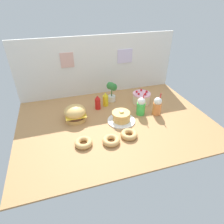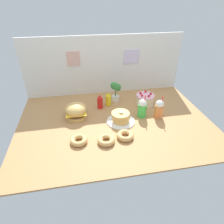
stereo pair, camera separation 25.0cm
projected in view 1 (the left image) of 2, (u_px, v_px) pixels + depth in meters
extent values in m
cube|color=#B27F4C|center=(116.00, 122.00, 2.52)|extent=(2.48, 1.77, 0.02)
cube|color=silver|center=(98.00, 66.00, 2.98)|extent=(2.48, 0.03, 0.91)
cube|color=#D8A599|center=(67.00, 60.00, 2.77)|extent=(0.19, 0.01, 0.22)
cube|color=silver|center=(125.00, 56.00, 3.00)|extent=(0.24, 0.01, 0.21)
cylinder|color=#DBA859|center=(76.00, 118.00, 2.53)|extent=(0.28, 0.28, 0.05)
cylinder|color=#59331E|center=(76.00, 115.00, 2.51)|extent=(0.25, 0.25, 0.04)
cube|color=yellow|center=(75.00, 114.00, 2.49)|extent=(0.26, 0.26, 0.01)
ellipsoid|color=#E5B260|center=(75.00, 111.00, 2.48)|extent=(0.28, 0.28, 0.16)
cylinder|color=white|center=(121.00, 121.00, 2.50)|extent=(0.36, 0.36, 0.02)
cylinder|color=#E0AD5B|center=(122.00, 119.00, 2.49)|extent=(0.22, 0.22, 0.03)
cylinder|color=#E0AD5B|center=(122.00, 117.00, 2.48)|extent=(0.22, 0.22, 0.03)
cylinder|color=#E0AD5B|center=(122.00, 115.00, 2.46)|extent=(0.22, 0.22, 0.03)
cylinder|color=#E0AD5B|center=(121.00, 113.00, 2.45)|extent=(0.23, 0.23, 0.03)
cube|color=#F7E072|center=(122.00, 112.00, 2.43)|extent=(0.05, 0.05, 0.02)
cylinder|color=beige|center=(141.00, 99.00, 2.89)|extent=(0.26, 0.26, 0.14)
cylinder|color=#F2B2C6|center=(142.00, 94.00, 2.85)|extent=(0.27, 0.27, 0.02)
sphere|color=red|center=(147.00, 91.00, 2.85)|extent=(0.03, 0.03, 0.03)
sphere|color=red|center=(141.00, 90.00, 2.90)|extent=(0.03, 0.03, 0.03)
sphere|color=red|center=(137.00, 92.00, 2.85)|extent=(0.03, 0.03, 0.03)
sphere|color=red|center=(139.00, 94.00, 2.79)|extent=(0.03, 0.03, 0.03)
sphere|color=red|center=(145.00, 94.00, 2.78)|extent=(0.03, 0.03, 0.03)
cylinder|color=red|center=(98.00, 104.00, 2.73)|extent=(0.08, 0.08, 0.16)
cone|color=red|center=(97.00, 97.00, 2.68)|extent=(0.06, 0.06, 0.05)
cylinder|color=yellow|center=(106.00, 101.00, 2.81)|extent=(0.08, 0.08, 0.16)
cone|color=yellow|center=(105.00, 94.00, 2.75)|extent=(0.06, 0.06, 0.05)
cylinder|color=green|center=(141.00, 109.00, 2.61)|extent=(0.12, 0.12, 0.17)
sphere|color=white|center=(141.00, 101.00, 2.55)|extent=(0.11, 0.11, 0.11)
cylinder|color=red|center=(143.00, 99.00, 2.53)|extent=(0.01, 0.03, 0.17)
cylinder|color=orange|center=(157.00, 109.00, 2.61)|extent=(0.12, 0.12, 0.17)
sphere|color=white|center=(158.00, 101.00, 2.55)|extent=(0.11, 0.11, 0.11)
cylinder|color=red|center=(160.00, 99.00, 2.54)|extent=(0.01, 0.04, 0.17)
torus|color=tan|center=(84.00, 143.00, 2.10)|extent=(0.20, 0.20, 0.06)
torus|color=#F2E5C6|center=(84.00, 142.00, 2.10)|extent=(0.19, 0.19, 0.05)
torus|color=tan|center=(111.00, 140.00, 2.14)|extent=(0.20, 0.20, 0.06)
torus|color=#8CCC8C|center=(111.00, 140.00, 2.13)|extent=(0.19, 0.19, 0.05)
torus|color=tan|center=(129.00, 134.00, 2.23)|extent=(0.20, 0.20, 0.06)
torus|color=pink|center=(129.00, 134.00, 2.22)|extent=(0.19, 0.19, 0.05)
cylinder|color=white|center=(112.00, 98.00, 2.95)|extent=(0.12, 0.12, 0.09)
cylinder|color=#4C7238|center=(112.00, 91.00, 2.89)|extent=(0.02, 0.02, 0.15)
ellipsoid|color=#38843D|center=(114.00, 87.00, 2.87)|extent=(0.10, 0.06, 0.12)
ellipsoid|color=#38843D|center=(110.00, 86.00, 2.86)|extent=(0.10, 0.06, 0.12)
ellipsoid|color=#38843D|center=(111.00, 86.00, 2.80)|extent=(0.10, 0.06, 0.12)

